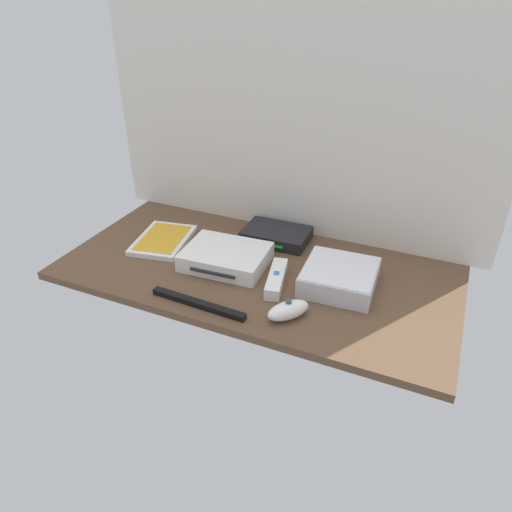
# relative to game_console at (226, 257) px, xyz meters

# --- Properties ---
(ground_plane) EXTENTS (1.00, 0.48, 0.02)m
(ground_plane) POSITION_rel_game_console_xyz_m (0.08, 0.01, -0.03)
(ground_plane) COLOR brown
(ground_plane) RESTS_ON ground
(back_wall) EXTENTS (1.10, 0.01, 0.64)m
(back_wall) POSITION_rel_game_console_xyz_m (0.08, 0.25, 0.30)
(back_wall) COLOR silver
(back_wall) RESTS_ON ground
(game_console) EXTENTS (0.22, 0.18, 0.04)m
(game_console) POSITION_rel_game_console_xyz_m (0.00, 0.00, 0.00)
(game_console) COLOR white
(game_console) RESTS_ON ground_plane
(mini_computer) EXTENTS (0.18, 0.18, 0.05)m
(mini_computer) POSITION_rel_game_console_xyz_m (0.29, 0.02, 0.00)
(mini_computer) COLOR silver
(mini_computer) RESTS_ON ground_plane
(game_case) EXTENTS (0.17, 0.21, 0.02)m
(game_case) POSITION_rel_game_console_xyz_m (-0.21, 0.03, -0.01)
(game_case) COLOR white
(game_case) RESTS_ON ground_plane
(network_router) EXTENTS (0.18, 0.13, 0.03)m
(network_router) POSITION_rel_game_console_xyz_m (0.07, 0.17, -0.00)
(network_router) COLOR black
(network_router) RESTS_ON ground_plane
(remote_wand) EXTENTS (0.07, 0.15, 0.03)m
(remote_wand) POSITION_rel_game_console_xyz_m (0.15, -0.03, -0.01)
(remote_wand) COLOR white
(remote_wand) RESTS_ON ground_plane
(remote_nunchuk) EXTENTS (0.10, 0.11, 0.05)m
(remote_nunchuk) POSITION_rel_game_console_xyz_m (0.23, -0.14, -0.00)
(remote_nunchuk) COLOR white
(remote_nunchuk) RESTS_ON ground_plane
(sensor_bar) EXTENTS (0.24, 0.03, 0.01)m
(sensor_bar) POSITION_rel_game_console_xyz_m (0.02, -0.19, -0.01)
(sensor_bar) COLOR black
(sensor_bar) RESTS_ON ground_plane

